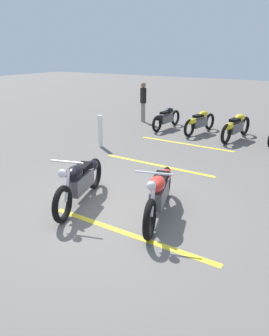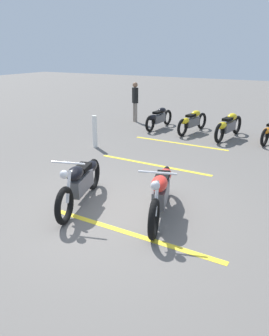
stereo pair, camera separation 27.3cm
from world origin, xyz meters
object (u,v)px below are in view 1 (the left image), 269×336
object	(u,v)px
motorcycle_dark_foreground	(81,180)
bystander_near_row	(143,100)
motorcycle_row_right	(199,122)
motorcycle_row_center	(236,127)
bollard_post	(100,131)
motorcycle_row_far_right	(166,118)
motorcycle_bright_foreground	(159,191)

from	to	relation	value
motorcycle_dark_foreground	bystander_near_row	world-z (taller)	bystander_near_row
motorcycle_row_right	motorcycle_row_center	bearing A→B (deg)	-89.95
motorcycle_dark_foreground	motorcycle_row_center	distance (m)	6.54
bystander_near_row	bollard_post	distance (m)	4.07
motorcycle_dark_foreground	motorcycle_row_far_right	distance (m)	6.84
motorcycle_dark_foreground	motorcycle_row_far_right	xyz separation A→B (m)	(6.69, 1.46, -0.05)
bystander_near_row	bollard_post	bearing A→B (deg)	-132.15
motorcycle_bright_foreground	bystander_near_row	bearing A→B (deg)	-164.81
motorcycle_row_center	bollard_post	size ratio (longest dim) A/B	2.23
motorcycle_row_right	bollard_post	bearing A→B (deg)	157.64
motorcycle_row_center	motorcycle_dark_foreground	bearing A→B (deg)	176.76
motorcycle_bright_foreground	motorcycle_dark_foreground	world-z (taller)	same
motorcycle_dark_foreground	motorcycle_row_right	bearing A→B (deg)	163.86
motorcycle_row_center	bollard_post	distance (m)	4.49
motorcycle_row_far_right	bollard_post	bearing A→B (deg)	172.55
motorcycle_bright_foreground	bystander_near_row	size ratio (longest dim) A/B	1.34
motorcycle_row_right	motorcycle_dark_foreground	bearing A→B (deg)	-170.03
motorcycle_row_center	motorcycle_row_right	world-z (taller)	motorcycle_row_center
motorcycle_row_right	bystander_near_row	distance (m)	2.88
bollard_post	motorcycle_row_right	bearing A→B (deg)	-31.37
motorcycle_dark_foreground	motorcycle_row_right	distance (m)	6.64
bystander_near_row	bollard_post	world-z (taller)	bystander_near_row
motorcycle_bright_foreground	motorcycle_row_center	size ratio (longest dim) A/B	0.99
motorcycle_row_right	motorcycle_bright_foreground	bearing A→B (deg)	-156.12
bollard_post	motorcycle_row_far_right	bearing A→B (deg)	-10.70
motorcycle_row_far_right	bystander_near_row	distance (m)	1.63
motorcycle_row_center	motorcycle_row_far_right	xyz separation A→B (m)	(0.27, 2.71, -0.04)
motorcycle_dark_foreground	motorcycle_row_right	world-z (taller)	motorcycle_dark_foreground
motorcycle_bright_foreground	bollard_post	distance (m)	4.78
motorcycle_row_right	bystander_near_row	world-z (taller)	bystander_near_row
motorcycle_row_far_right	bystander_near_row	world-z (taller)	bystander_near_row
bystander_near_row	motorcycle_row_far_right	bearing A→B (deg)	-79.47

